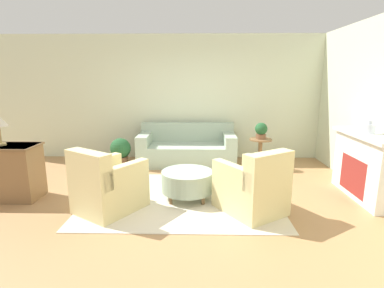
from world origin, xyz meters
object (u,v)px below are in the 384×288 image
(dresser, at_px, (5,171))
(potted_plant_on_side_table, at_px, (261,130))
(side_table, at_px, (260,148))
(couch, at_px, (187,149))
(vase_mantel_near, at_px, (369,128))
(armchair_right, at_px, (253,188))
(armchair_left, at_px, (107,187))
(potted_plant_floor, at_px, (121,151))
(ottoman_table, at_px, (187,181))

(dresser, xyz_separation_m, potted_plant_on_side_table, (4.27, 1.74, 0.35))
(side_table, bearing_deg, couch, 169.23)
(side_table, height_order, vase_mantel_near, vase_mantel_near)
(couch, distance_m, armchair_right, 2.65)
(armchair_right, height_order, dresser, armchair_right)
(couch, height_order, side_table, couch)
(armchair_right, distance_m, dresser, 3.76)
(couch, distance_m, vase_mantel_near, 3.48)
(armchair_left, relative_size, side_table, 1.79)
(armchair_right, xyz_separation_m, vase_mantel_near, (1.81, 0.57, 0.75))
(dresser, xyz_separation_m, potted_plant_floor, (1.32, 1.79, -0.11))
(side_table, bearing_deg, vase_mantel_near, -51.38)
(side_table, relative_size, potted_plant_floor, 1.02)
(armchair_right, xyz_separation_m, dresser, (-3.73, 0.42, 0.08))
(ottoman_table, height_order, potted_plant_on_side_table, potted_plant_on_side_table)
(dresser, bearing_deg, armchair_left, -13.92)
(ottoman_table, bearing_deg, couch, 92.30)
(ottoman_table, xyz_separation_m, side_table, (1.46, 1.69, 0.13))
(dresser, height_order, potted_plant_on_side_table, potted_plant_on_side_table)
(dresser, relative_size, potted_plant_floor, 1.72)
(couch, xyz_separation_m, vase_mantel_near, (2.81, -1.89, 0.79))
(potted_plant_on_side_table, bearing_deg, armchair_left, -139.81)
(armchair_right, height_order, potted_plant_floor, armchair_right)
(armchair_left, distance_m, side_table, 3.35)
(side_table, bearing_deg, armchair_right, -103.85)
(couch, relative_size, potted_plant_on_side_table, 6.15)
(potted_plant_floor, bearing_deg, armchair_left, -80.25)
(armchair_right, height_order, side_table, armchair_right)
(armchair_left, distance_m, potted_plant_floor, 2.24)
(armchair_left, distance_m, dresser, 1.76)
(vase_mantel_near, xyz_separation_m, potted_plant_on_side_table, (-1.27, 1.59, -0.31))
(armchair_left, xyz_separation_m, dresser, (-1.70, 0.42, 0.08))
(ottoman_table, relative_size, dresser, 0.77)
(couch, distance_m, potted_plant_floor, 1.43)
(potted_plant_on_side_table, bearing_deg, vase_mantel_near, -51.38)
(ottoman_table, bearing_deg, side_table, 49.26)
(armchair_left, distance_m, armchair_right, 2.03)
(couch, distance_m, side_table, 1.57)
(dresser, bearing_deg, armchair_right, -6.46)
(ottoman_table, bearing_deg, armchair_right, -27.09)
(potted_plant_on_side_table, distance_m, potted_plant_floor, 2.98)
(couch, distance_m, ottoman_table, 1.99)
(couch, distance_m, potted_plant_on_side_table, 1.64)
(couch, height_order, potted_plant_floor, couch)
(ottoman_table, xyz_separation_m, dresser, (-2.81, -0.05, 0.16))
(dresser, xyz_separation_m, vase_mantel_near, (5.54, 0.15, 0.67))
(vase_mantel_near, bearing_deg, armchair_left, -171.56)
(potted_plant_on_side_table, bearing_deg, potted_plant_floor, 179.06)
(side_table, distance_m, potted_plant_on_side_table, 0.38)
(potted_plant_floor, bearing_deg, potted_plant_on_side_table, -0.94)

